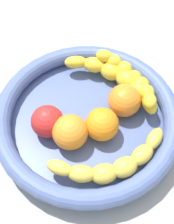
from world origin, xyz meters
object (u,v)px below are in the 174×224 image
banana_draped_left (116,77)px  orange_mid_left (124,101)px  banana_draped_right (130,77)px  tomato_red (48,121)px  orange_front (70,132)px  orange_mid_right (102,124)px  fruit_bowl (87,118)px  banana_arching_top (112,164)px

banana_draped_left → orange_mid_left: 6.75cm
banana_draped_right → tomato_red: bearing=-131.5°
orange_front → orange_mid_left: bearing=49.8°
orange_mid_right → tomato_red: 10.43cm
orange_mid_left → orange_mid_right: 7.17cm
fruit_bowl → banana_arching_top: (7.20, -9.27, 1.90)cm
banana_draped_left → tomato_red: bearing=-125.0°
banana_draped_left → banana_draped_right: (2.94, 0.25, 0.61)cm
orange_mid_right → fruit_bowl: bearing=149.1°
banana_arching_top → banana_draped_right: bearing=91.9°
orange_front → orange_mid_right: 6.25cm
fruit_bowl → banana_draped_left: (3.59, 10.44, 2.02)cm
orange_mid_left → banana_draped_right: bearing=90.0°
orange_mid_left → orange_front: bearing=-130.2°
tomato_red → orange_front: bearing=-13.8°
fruit_bowl → orange_mid_right: bearing=-30.9°
orange_mid_left → tomato_red: size_ratio=1.05×
fruit_bowl → banana_draped_right: banana_draped_right is taller
fruit_bowl → orange_mid_right: (3.53, -2.11, 2.57)cm
banana_arching_top → tomato_red: tomato_red is taller
orange_front → fruit_bowl: bearing=71.9°
fruit_bowl → tomato_red: tomato_red is taller
banana_draped_right → banana_draped_left: bearing=-175.2°
fruit_bowl → orange_front: (-1.77, -5.42, 2.71)cm
banana_draped_right → fruit_bowl: bearing=-121.4°
banana_draped_left → orange_mid_left: (2.94, -6.04, 0.66)cm
fruit_bowl → banana_draped_right: (6.53, 10.68, 2.63)cm
tomato_red → banana_draped_right: bearing=48.5°
fruit_bowl → orange_mid_left: (6.53, 4.40, 2.68)cm
banana_arching_top → orange_mid_right: (-3.67, 7.15, 0.68)cm
banana_arching_top → orange_front: bearing=156.8°
orange_mid_left → tomato_red: 15.78cm
orange_front → banana_arching_top: bearing=-23.2°
orange_mid_right → tomato_red: bearing=-168.4°
fruit_bowl → orange_mid_right: 4.85cm
fruit_bowl → banana_arching_top: 11.89cm
banana_draped_left → tomato_red: tomato_red is taller
banana_draped_right → banana_arching_top: banana_draped_right is taller
banana_draped_left → fruit_bowl: bearing=-109.0°
banana_arching_top → orange_mid_left: orange_mid_left is taller
banana_draped_right → orange_mid_left: (0.00, -6.28, 0.05)cm
banana_draped_left → banana_arching_top: 20.03cm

